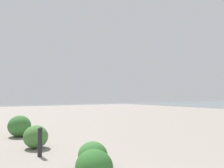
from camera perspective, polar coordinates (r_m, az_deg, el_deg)
bollard_mid at (r=6.64m, az=-17.71°, el=-13.54°), size 0.13×0.13×0.79m
shrub_low at (r=7.69m, az=-18.67°, el=-12.48°), size 0.84×0.75×0.71m
shrub_round at (r=10.01m, az=-22.30°, el=-9.77°), size 0.99×0.89×0.85m
shrub_wide at (r=4.46m, az=-4.54°, el=-20.18°), size 0.76×0.69×0.65m
shrub_tall at (r=5.33m, az=-4.88°, el=-17.52°), size 0.72×0.65×0.61m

